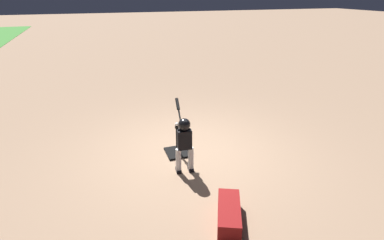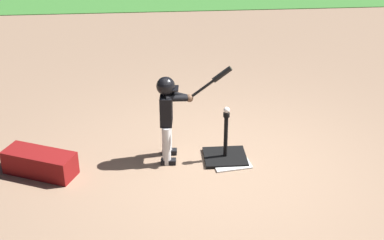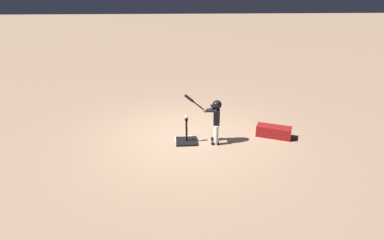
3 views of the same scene
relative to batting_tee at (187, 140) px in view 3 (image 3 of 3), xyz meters
The scene contains 6 objects.
ground_plane 0.29m from the batting_tee, 92.65° to the right, with size 90.00×90.00×0.00m, color #93755B.
home_plate 0.11m from the batting_tee, 55.56° to the right, with size 0.44×0.44×0.02m, color white.
batting_tee is the anchor object (origin of this frame).
batter_child 0.91m from the batting_tee, behind, with size 0.86×0.34×1.22m.
baseball 0.59m from the batting_tee, behind, with size 0.07×0.07×0.07m, color white.
equipment_bag 2.19m from the batting_tee, behind, with size 0.84×0.32×0.28m, color maroon.
Camera 3 is at (0.30, 6.73, 3.36)m, focal length 28.00 mm.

